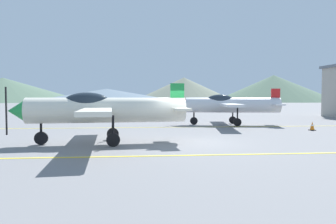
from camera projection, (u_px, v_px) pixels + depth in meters
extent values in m
plane|color=slate|center=(187.00, 143.00, 14.87)|extent=(400.00, 400.00, 0.00)
cube|color=yellow|center=(199.00, 155.00, 11.67)|extent=(80.00, 0.16, 0.01)
cube|color=yellow|center=(171.00, 127.00, 22.61)|extent=(80.00, 0.16, 0.01)
cylinder|color=silver|center=(108.00, 110.00, 14.75)|extent=(7.43, 1.86, 1.19)
cone|color=#1E8C3F|center=(17.00, 111.00, 14.02)|extent=(0.85, 1.08, 1.01)
cube|color=black|center=(6.00, 111.00, 13.94)|extent=(0.05, 0.13, 2.16)
ellipsoid|color=#1E2833|center=(87.00, 103.00, 14.56)|extent=(2.24, 1.17, 0.97)
cube|color=silver|center=(99.00, 109.00, 14.67)|extent=(2.06, 9.58, 0.17)
cube|color=silver|center=(177.00, 109.00, 15.36)|extent=(1.01, 2.87, 0.11)
cube|color=#1E8C3F|center=(177.00, 97.00, 15.33)|extent=(0.69, 0.19, 1.30)
cylinder|color=black|center=(41.00, 126.00, 14.24)|extent=(0.11, 0.11, 1.09)
cylinder|color=black|center=(41.00, 138.00, 14.26)|extent=(0.61, 0.18, 0.61)
cylinder|color=black|center=(113.00, 123.00, 15.99)|extent=(0.11, 0.11, 1.09)
cylinder|color=black|center=(113.00, 134.00, 16.02)|extent=(0.61, 0.18, 0.61)
cylinder|color=black|center=(113.00, 128.00, 13.66)|extent=(0.11, 0.11, 1.09)
cylinder|color=black|center=(113.00, 140.00, 13.68)|extent=(0.61, 0.18, 0.61)
cylinder|color=silver|center=(232.00, 105.00, 24.61)|extent=(7.44, 2.27, 1.19)
cone|color=red|center=(181.00, 105.00, 24.85)|extent=(0.90, 1.11, 1.01)
cube|color=black|center=(176.00, 105.00, 24.88)|extent=(0.06, 0.13, 2.16)
ellipsoid|color=#1E2833|center=(220.00, 101.00, 24.65)|extent=(2.28, 1.28, 0.97)
cube|color=silver|center=(227.00, 104.00, 24.64)|extent=(2.60, 9.58, 0.17)
cube|color=silver|center=(275.00, 104.00, 24.41)|extent=(1.17, 2.89, 0.11)
cube|color=red|center=(276.00, 97.00, 24.38)|extent=(0.69, 0.23, 1.30)
cylinder|color=black|center=(194.00, 114.00, 24.83)|extent=(0.11, 0.11, 1.09)
cylinder|color=black|center=(194.00, 121.00, 24.85)|extent=(0.62, 0.22, 0.61)
cylinder|color=black|center=(233.00, 113.00, 25.82)|extent=(0.11, 0.11, 1.09)
cylinder|color=black|center=(233.00, 120.00, 25.85)|extent=(0.62, 0.22, 0.61)
cylinder|color=black|center=(237.00, 115.00, 23.45)|extent=(0.11, 0.11, 1.09)
cylinder|color=black|center=(237.00, 122.00, 23.47)|extent=(0.62, 0.22, 0.61)
cube|color=black|center=(312.00, 130.00, 20.52)|extent=(0.36, 0.36, 0.04)
cone|color=orange|center=(312.00, 126.00, 20.50)|extent=(0.29, 0.29, 0.55)
cylinder|color=white|center=(312.00, 125.00, 20.50)|extent=(0.20, 0.20, 0.08)
cone|color=#4C6651|center=(3.00, 90.00, 154.96)|extent=(80.90, 80.90, 11.97)
cone|color=slate|center=(107.00, 95.00, 154.16)|extent=(77.17, 77.17, 6.48)
cone|color=slate|center=(184.00, 89.00, 170.48)|extent=(56.67, 56.67, 13.11)
cone|color=#4C6651|center=(273.00, 88.00, 159.37)|extent=(61.36, 61.36, 13.60)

